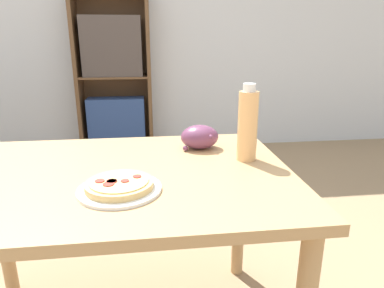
{
  "coord_description": "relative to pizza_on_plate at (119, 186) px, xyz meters",
  "views": [
    {
      "loc": [
        0.28,
        -1.06,
        1.17
      ],
      "look_at": [
        0.43,
        0.14,
        0.79
      ],
      "focal_mm": 32.0,
      "sensor_mm": 36.0,
      "label": 1
    }
  ],
  "objects": [
    {
      "name": "wall_back",
      "position": [
        -0.18,
        2.73,
        0.55
      ],
      "size": [
        8.0,
        0.05,
        2.6
      ],
      "color": "silver",
      "rests_on": "ground_plane"
    },
    {
      "name": "dining_table",
      "position": [
        -0.04,
        0.16,
        -0.11
      ],
      "size": [
        1.23,
        0.84,
        0.73
      ],
      "color": "tan",
      "rests_on": "ground_plane"
    },
    {
      "name": "bookshelf",
      "position": [
        -0.24,
        2.55,
        -0.02
      ],
      "size": [
        0.73,
        0.3,
        1.6
      ],
      "color": "brown",
      "rests_on": "ground_plane"
    },
    {
      "name": "grape_bunch",
      "position": [
        0.3,
        0.38,
        0.03
      ],
      "size": [
        0.16,
        0.12,
        0.1
      ],
      "color": "#6B3856",
      "rests_on": "dining_table"
    },
    {
      "name": "drink_bottle",
      "position": [
        0.45,
        0.22,
        0.12
      ],
      "size": [
        0.07,
        0.07,
        0.28
      ],
      "color": "#EFB270",
      "rests_on": "dining_table"
    },
    {
      "name": "pizza_on_plate",
      "position": [
        0.0,
        0.0,
        0.0
      ],
      "size": [
        0.25,
        0.25,
        0.04
      ],
      "color": "white",
      "rests_on": "dining_table"
    }
  ]
}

